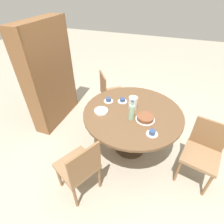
% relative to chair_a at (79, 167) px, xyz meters
% --- Properties ---
extents(ground_plane, '(14.00, 14.00, 0.00)m').
position_rel_chair_a_xyz_m(ground_plane, '(0.89, -0.38, -0.47)').
color(ground_plane, '#B2A893').
extents(dining_table, '(1.37, 1.37, 0.73)m').
position_rel_chair_a_xyz_m(dining_table, '(0.89, -0.38, 0.13)').
color(dining_table, '#473828').
rests_on(dining_table, ground_plane).
extents(chair_a, '(0.56, 0.56, 0.86)m').
position_rel_chair_a_xyz_m(chair_a, '(0.00, 0.00, 0.00)').
color(chair_a, olive).
rests_on(chair_a, ground_plane).
extents(chair_b, '(0.51, 0.51, 0.86)m').
position_rel_chair_a_xyz_m(chair_b, '(0.72, -1.34, 0.00)').
color(chair_b, olive).
rests_on(chair_b, ground_plane).
extents(chair_c, '(0.59, 0.59, 0.86)m').
position_rel_chair_a_xyz_m(chair_c, '(1.65, 0.23, 0.00)').
color(chair_c, olive).
rests_on(chair_c, ground_plane).
extents(bookshelf, '(1.03, 0.28, 1.74)m').
position_rel_chair_a_xyz_m(bookshelf, '(1.18, 1.13, 0.41)').
color(bookshelf, brown).
rests_on(bookshelf, ground_plane).
extents(coffee_pot, '(0.12, 0.12, 0.22)m').
position_rel_chair_a_xyz_m(coffee_pot, '(0.97, -0.36, 0.35)').
color(coffee_pot, white).
rests_on(coffee_pot, dining_table).
extents(water_bottle, '(0.07, 0.07, 0.28)m').
position_rel_chair_a_xyz_m(water_bottle, '(0.74, -0.39, 0.37)').
color(water_bottle, '#99C6A3').
rests_on(water_bottle, dining_table).
extents(cake_main, '(0.25, 0.25, 0.06)m').
position_rel_chair_a_xyz_m(cake_main, '(0.78, -0.57, 0.28)').
color(cake_main, white).
rests_on(cake_main, dining_table).
extents(cup_a, '(0.14, 0.14, 0.06)m').
position_rel_chair_a_xyz_m(cup_a, '(1.02, 0.03, 0.27)').
color(cup_a, silver).
rests_on(cup_a, dining_table).
extents(cup_b, '(0.14, 0.14, 0.06)m').
position_rel_chair_a_xyz_m(cup_b, '(1.08, -0.17, 0.27)').
color(cup_b, silver).
rests_on(cup_b, dining_table).
extents(cup_c, '(0.14, 0.14, 0.06)m').
position_rel_chair_a_xyz_m(cup_c, '(0.55, -0.70, 0.27)').
color(cup_c, silver).
rests_on(cup_c, dining_table).
extents(plate_stack, '(0.19, 0.19, 0.03)m').
position_rel_chair_a_xyz_m(plate_stack, '(0.74, 0.03, 0.27)').
color(plate_stack, white).
rests_on(plate_stack, dining_table).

